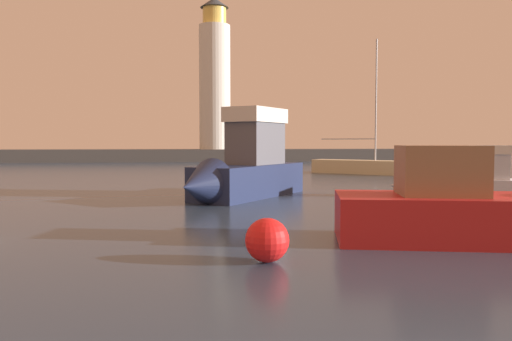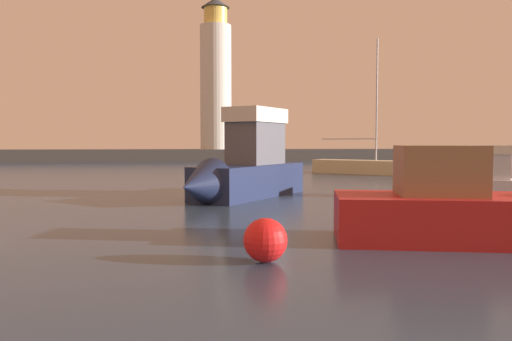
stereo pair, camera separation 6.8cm
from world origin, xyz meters
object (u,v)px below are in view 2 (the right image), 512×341
Objects in this scene: sailboat_moored at (366,166)px; motorboat_3 at (243,167)px; mooring_buoy at (265,240)px; lighthouse at (216,78)px; motorboat_0 at (459,181)px.

motorboat_3 is at bearing -126.03° from sailboat_moored.
sailboat_moored is 30.05m from mooring_buoy.
lighthouse is 2.40× the size of motorboat_3.
motorboat_3 is at bearing -91.63° from lighthouse.
sailboat_moored is (1.55, 16.32, -0.12)m from motorboat_0.
mooring_buoy is (-12.13, -27.50, -0.12)m from sailboat_moored.
motorboat_0 is 9.77m from motorboat_3.
sailboat_moored reaches higher than mooring_buoy.
lighthouse is 20.83× the size of mooring_buoy.
motorboat_3 is at bearing 85.90° from mooring_buoy.
lighthouse is 3.04× the size of motorboat_0.
mooring_buoy is (-2.07, -54.39, -10.09)m from lighthouse.
motorboat_0 is 16.40m from sailboat_moored.
motorboat_3 is (-9.71, 0.83, 0.65)m from motorboat_0.
lighthouse is at bearing 110.51° from sailboat_moored.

